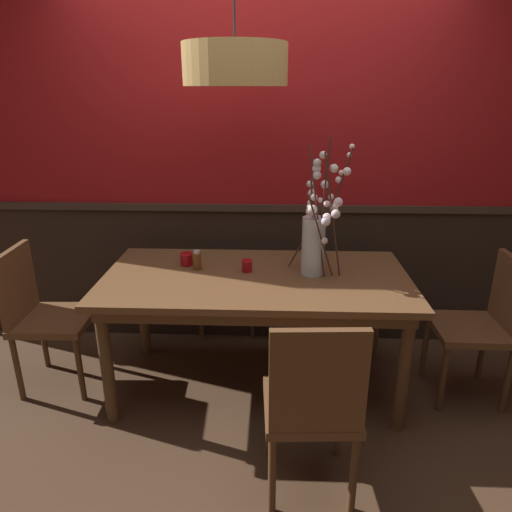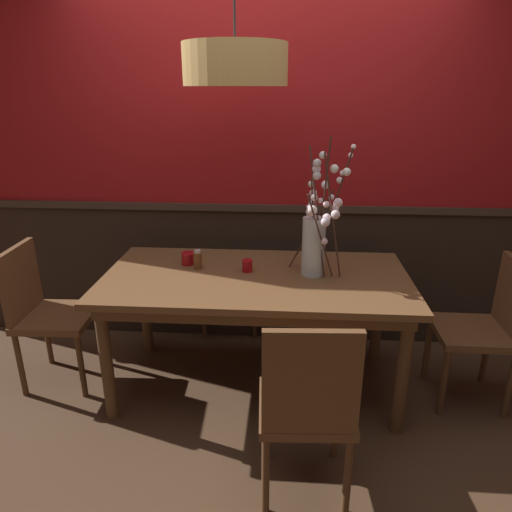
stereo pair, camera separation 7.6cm
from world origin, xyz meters
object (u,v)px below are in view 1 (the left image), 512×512
Objects in this scene: chair_far_side_right at (294,265)px; vase_with_blossoms at (316,236)px; chair_far_side_left at (226,263)px; candle_holder_nearer_center at (247,266)px; dining_table at (256,288)px; chair_near_side_right at (313,403)px; candle_holder_nearer_edge at (187,259)px; chair_head_east_end at (484,321)px; pendant_lamp at (235,65)px; chair_head_west_end at (41,311)px; condiment_bottle at (197,260)px.

chair_far_side_right is 0.95m from vase_with_blossoms.
candle_holder_nearer_center is at bearing -74.86° from chair_far_side_left.
chair_near_side_right is (0.28, -0.85, -0.17)m from dining_table.
chair_near_side_right is at bearing -89.38° from chair_far_side_right.
vase_with_blossoms is 9.74× the size of candle_holder_nearer_edge.
chair_head_east_end is 0.97× the size of pendant_lamp.
chair_head_west_end reaches higher than dining_table.
chair_head_west_end is 0.96m from candle_holder_nearer_edge.
chair_near_side_right is at bearing -71.43° from dining_table.
chair_head_east_end is 1.45m from candle_holder_nearer_center.
vase_with_blossoms is (1.68, 0.05, 0.49)m from chair_head_west_end.
candle_holder_nearer_edge is (-0.79, 0.12, -0.20)m from vase_with_blossoms.
chair_near_side_right is 12.64× the size of candle_holder_nearer_center.
vase_with_blossoms is at bearing -2.88° from candle_holder_nearer_center.
candle_holder_nearer_center is at bearing 177.12° from vase_with_blossoms.
candle_holder_nearer_edge is at bearing 137.16° from condiment_bottle.
chair_far_side_right is 1.04m from condiment_bottle.
chair_far_side_right reaches higher than dining_table.
chair_head_west_end is (-2.70, 0.01, 0.00)m from chair_head_east_end.
condiment_bottle is (-0.71, 0.05, -0.18)m from vase_with_blossoms.
chair_head_west_end is at bearing -179.37° from dining_table.
dining_table is 2.23× the size of vase_with_blossoms.
chair_head_west_end reaches higher than condiment_bottle.
candle_holder_nearer_center is at bearing 110.64° from chair_near_side_right.
vase_with_blossoms is (0.06, 0.88, 0.49)m from chair_near_side_right.
dining_table is 0.48m from candle_holder_nearer_edge.
chair_head_west_end is 0.98× the size of pendant_lamp.
chair_near_side_right is 7.75× the size of condiment_bottle.
chair_far_side_right is at bearing 66.36° from pendant_lamp.
chair_far_side_left is 1.01× the size of pendant_lamp.
vase_with_blossoms is at bearing 1.83° from chair_head_west_end.
chair_head_west_end is 1.13× the size of vase_with_blossoms.
vase_with_blossoms is 1.03m from pendant_lamp.
chair_far_side_left is 0.77m from candle_holder_nearer_edge.
chair_far_side_right is (0.27, 0.85, -0.17)m from dining_table.
condiment_bottle is at bearing 176.27° from chair_head_east_end.
chair_far_side_left is at bearing 76.08° from candle_holder_nearer_edge.
dining_table is 14.90× the size of condiment_bottle.
dining_table is 0.90m from chair_far_side_right.
pendant_lamp reaches higher than vase_with_blossoms.
chair_head_east_end is 10.86× the size of candle_holder_nearer_edge.
chair_head_west_end is at bearing -141.04° from chair_far_side_left.
condiment_bottle is (-0.63, -0.76, 0.31)m from chair_far_side_right.
chair_head_east_end is (1.36, -0.03, -0.18)m from dining_table.
chair_head_east_end is at bearing -3.50° from candle_holder_nearer_center.
chair_far_side_left is 1.16× the size of vase_with_blossoms.
pendant_lamp reaches higher than chair_head_east_end.
dining_table is at bearing -173.57° from vase_with_blossoms.
chair_far_side_left is 1.04× the size of chair_head_east_end.
candle_holder_nearer_center is 0.31m from condiment_bottle.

